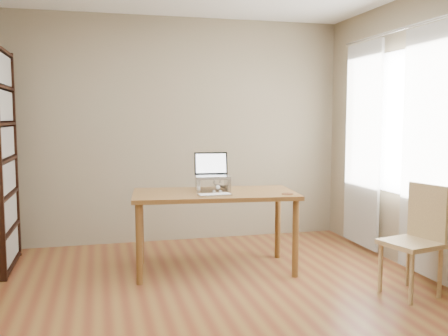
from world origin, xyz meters
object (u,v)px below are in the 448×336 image
at_px(cat, 214,185).
at_px(chair, 419,236).
at_px(desk, 215,201).
at_px(laptop, 211,171).
at_px(keyboard, 215,195).

height_order(cat, chair, chair).
distance_m(desk, laptop, 0.31).
distance_m(laptop, chair, 1.94).
xyz_separation_m(cat, chair, (1.44, -1.17, -0.32)).
relative_size(desk, keyboard, 5.25).
distance_m(desk, cat, 0.18).
bearing_deg(laptop, chair, -33.24).
xyz_separation_m(desk, keyboard, (-0.05, -0.22, 0.10)).
xyz_separation_m(keyboard, chair, (1.51, -0.83, -0.27)).
bearing_deg(cat, desk, -96.62).
height_order(laptop, cat, laptop).
xyz_separation_m(desk, cat, (0.03, 0.11, 0.14)).
xyz_separation_m(desk, laptop, (-0.00, 0.14, 0.28)).
height_order(keyboard, chair, chair).
relative_size(laptop, chair, 0.38).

